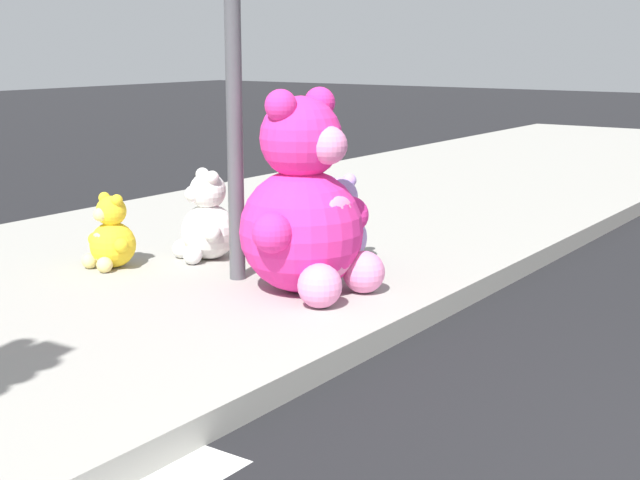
{
  "coord_description": "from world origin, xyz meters",
  "views": [
    {
      "loc": [
        -3.65,
        0.45,
        1.75
      ],
      "look_at": [
        0.86,
        3.6,
        0.55
      ],
      "focal_mm": 50.67,
      "sensor_mm": 36.0,
      "label": 1
    }
  ],
  "objects_px": {
    "plush_pink_large": "(306,213)",
    "plush_red": "(286,228)",
    "sign_pole": "(233,28)",
    "plush_lavender": "(338,228)",
    "plush_yellow": "(111,238)",
    "plush_white": "(206,223)"
  },
  "relations": [
    {
      "from": "plush_lavender",
      "to": "plush_red",
      "type": "height_order",
      "value": "plush_lavender"
    },
    {
      "from": "plush_pink_large",
      "to": "plush_lavender",
      "type": "height_order",
      "value": "plush_pink_large"
    },
    {
      "from": "sign_pole",
      "to": "plush_lavender",
      "type": "distance_m",
      "value": 1.65
    },
    {
      "from": "plush_pink_large",
      "to": "plush_yellow",
      "type": "height_order",
      "value": "plush_pink_large"
    },
    {
      "from": "plush_lavender",
      "to": "plush_red",
      "type": "relative_size",
      "value": 1.25
    },
    {
      "from": "plush_pink_large",
      "to": "plush_lavender",
      "type": "bearing_deg",
      "value": 18.98
    },
    {
      "from": "plush_pink_large",
      "to": "plush_lavender",
      "type": "distance_m",
      "value": 0.84
    },
    {
      "from": "plush_pink_large",
      "to": "plush_yellow",
      "type": "relative_size",
      "value": 2.43
    },
    {
      "from": "plush_pink_large",
      "to": "plush_white",
      "type": "xyz_separation_m",
      "value": [
        0.32,
        1.16,
        -0.26
      ]
    },
    {
      "from": "plush_red",
      "to": "plush_yellow",
      "type": "bearing_deg",
      "value": 142.61
    },
    {
      "from": "sign_pole",
      "to": "plush_lavender",
      "type": "bearing_deg",
      "value": -23.49
    },
    {
      "from": "sign_pole",
      "to": "plush_yellow",
      "type": "distance_m",
      "value": 1.79
    },
    {
      "from": "plush_red",
      "to": "plush_white",
      "type": "height_order",
      "value": "plush_white"
    },
    {
      "from": "plush_yellow",
      "to": "plush_white",
      "type": "height_order",
      "value": "plush_white"
    },
    {
      "from": "sign_pole",
      "to": "plush_yellow",
      "type": "xyz_separation_m",
      "value": [
        -0.28,
        0.96,
        -1.48
      ]
    },
    {
      "from": "plush_lavender",
      "to": "plush_white",
      "type": "distance_m",
      "value": 1.0
    },
    {
      "from": "plush_lavender",
      "to": "plush_yellow",
      "type": "relative_size",
      "value": 1.22
    },
    {
      "from": "plush_lavender",
      "to": "plush_white",
      "type": "bearing_deg",
      "value": 116.08
    },
    {
      "from": "plush_pink_large",
      "to": "plush_red",
      "type": "relative_size",
      "value": 2.48
    },
    {
      "from": "plush_pink_large",
      "to": "plush_red",
      "type": "bearing_deg",
      "value": 44.16
    },
    {
      "from": "plush_yellow",
      "to": "plush_lavender",
      "type": "bearing_deg",
      "value": -51.09
    },
    {
      "from": "plush_lavender",
      "to": "plush_white",
      "type": "relative_size",
      "value": 0.98
    }
  ]
}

